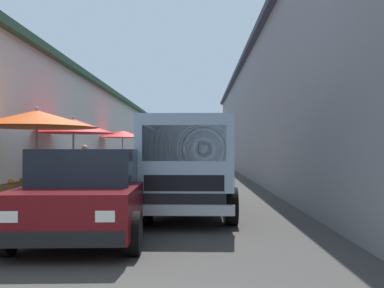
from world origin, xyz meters
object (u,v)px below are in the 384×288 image
(delivery_truck, at_px, (187,169))
(vendor_by_crates, at_px, (85,165))
(fruit_stall_mid_lane, at_px, (123,141))
(parked_scooter, at_px, (226,173))
(fruit_stall_near_left, at_px, (73,136))
(hatchback_car, at_px, (91,191))
(fruit_stall_far_left, at_px, (35,131))

(delivery_truck, bearing_deg, vendor_by_crates, 33.00)
(fruit_stall_mid_lane, distance_m, parked_scooter, 5.75)
(fruit_stall_near_left, xyz_separation_m, delivery_truck, (-4.05, -3.62, -0.81))
(hatchback_car, bearing_deg, parked_scooter, -15.10)
(fruit_stall_mid_lane, xyz_separation_m, fruit_stall_far_left, (-11.67, -0.22, -0.02))
(vendor_by_crates, bearing_deg, delivery_truck, -147.00)
(fruit_stall_far_left, relative_size, parked_scooter, 1.55)
(fruit_stall_far_left, distance_m, parked_scooter, 10.27)
(fruit_stall_mid_lane, height_order, hatchback_car, fruit_stall_mid_lane)
(fruit_stall_far_left, relative_size, vendor_by_crates, 1.65)
(fruit_stall_near_left, distance_m, fruit_stall_mid_lane, 7.87)
(vendor_by_crates, bearing_deg, fruit_stall_mid_lane, -1.55)
(delivery_truck, xyz_separation_m, vendor_by_crates, (5.68, 3.69, -0.13))
(vendor_by_crates, xyz_separation_m, parked_scooter, (3.60, -5.08, -0.47))
(fruit_stall_near_left, relative_size, fruit_stall_mid_lane, 1.01)
(delivery_truck, height_order, parked_scooter, delivery_truck)
(fruit_stall_mid_lane, distance_m, fruit_stall_far_left, 11.67)
(vendor_by_crates, bearing_deg, parked_scooter, -54.65)
(hatchback_car, height_order, delivery_truck, delivery_truck)
(delivery_truck, height_order, vendor_by_crates, delivery_truck)
(fruit_stall_near_left, xyz_separation_m, parked_scooter, (5.23, -5.01, -1.40))
(delivery_truck, xyz_separation_m, parked_scooter, (9.28, -1.39, -0.59))
(fruit_stall_far_left, xyz_separation_m, hatchback_car, (-1.95, -1.73, -1.11))
(fruit_stall_far_left, height_order, vendor_by_crates, fruit_stall_far_left)
(fruit_stall_near_left, xyz_separation_m, fruit_stall_mid_lane, (7.87, -0.10, 0.02))
(hatchback_car, distance_m, parked_scooter, 11.37)
(fruit_stall_near_left, height_order, fruit_stall_mid_lane, fruit_stall_near_left)
(parked_scooter, bearing_deg, hatchback_car, 164.90)
(fruit_stall_near_left, height_order, delivery_truck, fruit_stall_near_left)
(fruit_stall_near_left, bearing_deg, hatchback_car, -160.42)
(fruit_stall_near_left, bearing_deg, fruit_stall_mid_lane, -0.70)
(fruit_stall_mid_lane, height_order, fruit_stall_far_left, fruit_stall_mid_lane)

